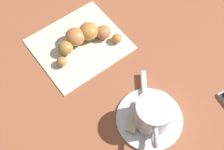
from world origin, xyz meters
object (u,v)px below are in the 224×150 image
Objects in this scene: croissant at (83,37)px; espresso_cup at (153,114)px; teaspoon at (147,115)px; sugar_packet at (136,116)px; saucer at (149,118)px; napkin at (79,44)px.

espresso_cup is at bearing -165.02° from croissant.
espresso_cup is 0.03m from teaspoon.
sugar_packet is at bearing -170.47° from croissant.
espresso_cup reaches higher than sugar_packet.
teaspoon reaches higher than sugar_packet.
espresso_cup is 0.22m from croissant.
sugar_packet is at bearing 66.37° from saucer.
croissant is (0.21, 0.06, -0.02)m from espresso_cup.
napkin is at bearing 103.86° from croissant.
teaspoon is (0.01, 0.00, -0.03)m from espresso_cup.
sugar_packet is 0.41× the size of croissant.
saucer is 0.03m from sugar_packet.
napkin is at bearing 17.88° from espresso_cup.
croissant reaches higher than sugar_packet.
teaspoon reaches higher than napkin.
saucer is 1.37× the size of espresso_cup.
saucer reaches higher than napkin.
saucer is at bearing 108.47° from sugar_packet.
napkin is 1.20× the size of croissant.
napkin is at bearing 17.79° from teaspoon.
espresso_cup is 0.22m from napkin.
saucer is at bearing -161.72° from napkin.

